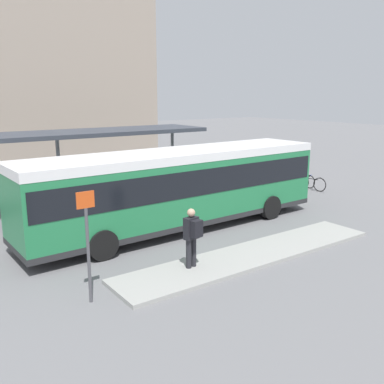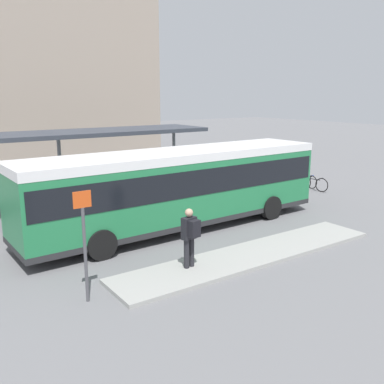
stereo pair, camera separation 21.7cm
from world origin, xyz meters
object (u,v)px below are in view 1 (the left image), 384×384
(bicycle_blue, at_px, (302,180))
(platform_sign, at_px, (88,242))
(bicycle_black, at_px, (311,183))
(city_bus, at_px, (179,183))
(pedestrian_waiting, at_px, (192,234))

(bicycle_blue, xyz_separation_m, platform_sign, (-14.92, -6.03, 1.18))
(bicycle_black, bearing_deg, city_bus, -89.56)
(pedestrian_waiting, height_order, bicycle_black, pedestrian_waiting)
(pedestrian_waiting, distance_m, bicycle_blue, 13.22)
(bicycle_black, distance_m, bicycle_blue, 0.90)
(platform_sign, bearing_deg, bicycle_black, 19.52)
(pedestrian_waiting, height_order, platform_sign, platform_sign)
(city_bus, distance_m, bicycle_blue, 10.17)
(bicycle_blue, bearing_deg, city_bus, -75.47)
(pedestrian_waiting, distance_m, bicycle_black, 12.59)
(city_bus, xyz_separation_m, platform_sign, (-5.12, -3.70, -0.20))
(city_bus, bearing_deg, bicycle_black, 7.36)
(pedestrian_waiting, bearing_deg, platform_sign, 82.61)
(city_bus, xyz_separation_m, pedestrian_waiting, (-1.98, -3.63, -0.63))
(city_bus, relative_size, platform_sign, 4.35)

